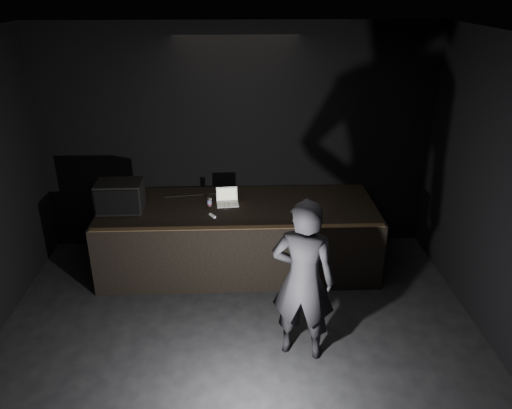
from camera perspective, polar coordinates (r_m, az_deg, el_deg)
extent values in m
plane|color=black|center=(5.58, -1.73, -21.59)|extent=(7.00, 7.00, 0.00)
cube|color=black|center=(7.72, -2.15, 7.31)|extent=(6.00, 0.10, 3.50)
cube|color=black|center=(3.92, -2.40, 16.86)|extent=(6.00, 7.00, 0.04)
cube|color=black|center=(7.49, -1.98, -3.63)|extent=(4.00, 1.50, 1.00)
cube|color=brown|center=(6.62, -2.01, -2.64)|extent=(3.92, 0.10, 0.01)
cube|color=black|center=(7.31, -15.26, 0.94)|extent=(0.64, 0.45, 0.42)
cube|color=black|center=(7.10, -15.62, 0.20)|extent=(0.60, 0.03, 0.36)
cylinder|color=black|center=(7.65, -6.97, 1.07)|extent=(0.92, 0.15, 0.02)
cube|color=silver|center=(7.30, -3.26, 0.03)|extent=(0.33, 0.24, 0.02)
cube|color=silver|center=(7.30, -3.26, 0.10)|extent=(0.27, 0.15, 0.00)
cube|color=silver|center=(7.39, -3.35, 1.23)|extent=(0.32, 0.09, 0.20)
cube|color=gold|center=(7.38, -3.35, 1.21)|extent=(0.28, 0.07, 0.16)
cylinder|color=silver|center=(7.22, -5.34, 0.25)|extent=(0.06, 0.06, 0.15)
cylinder|color=navy|center=(7.22, -5.34, 0.28)|extent=(0.06, 0.06, 0.07)
cylinder|color=#B11034|center=(7.23, -5.33, 0.01)|extent=(0.06, 0.06, 0.01)
cylinder|color=white|center=(7.11, -3.36, -0.26)|extent=(0.09, 0.09, 0.11)
cube|color=white|center=(6.96, -5.00, -1.27)|extent=(0.10, 0.14, 0.03)
imported|color=black|center=(5.59, 5.42, -8.61)|extent=(0.82, 0.65, 1.96)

